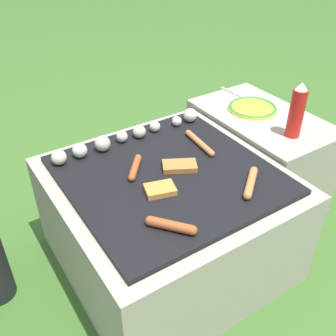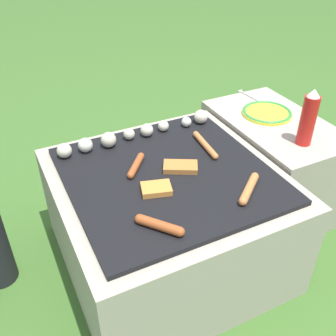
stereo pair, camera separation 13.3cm
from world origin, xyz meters
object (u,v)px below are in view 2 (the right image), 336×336
at_px(plate_colorful, 267,113).
at_px(condiment_bottle, 308,118).
at_px(fork_utensil, 253,98).
at_px(sausage_front_center, 249,188).

height_order(plate_colorful, condiment_bottle, condiment_bottle).
bearing_deg(condiment_bottle, plate_colorful, 83.90).
xyz_separation_m(plate_colorful, condiment_bottle, (-0.03, -0.26, 0.10)).
bearing_deg(fork_utensil, sausage_front_center, -127.36).
xyz_separation_m(plate_colorful, fork_utensil, (0.04, 0.17, -0.01)).
relative_size(condiment_bottle, fork_utensil, 1.07).
bearing_deg(fork_utensil, condiment_bottle, -99.64).
distance_m(sausage_front_center, fork_utensil, 0.74).
relative_size(plate_colorful, fork_utensil, 1.02).
relative_size(plate_colorful, condiment_bottle, 0.96).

